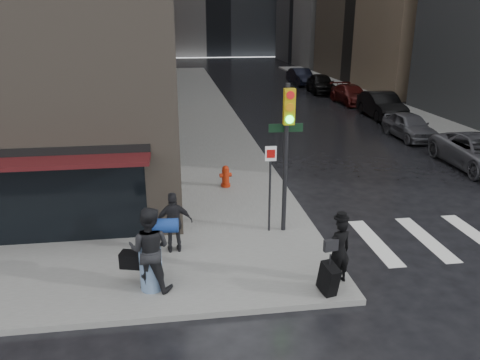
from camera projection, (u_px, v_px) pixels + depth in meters
The scene contains 14 objects.
ground at pixel (263, 268), 12.21m from camera, with size 140.00×140.00×0.00m, color black.
sidewalk_left at pixel (200, 99), 37.46m from camera, with size 4.00×50.00×0.15m, color slate.
sidewalk_right at pixel (361, 96), 39.26m from camera, with size 3.00×50.00×0.15m, color slate.
man_overcoat at pixel (337, 255), 10.95m from camera, with size 0.94×1.09×1.82m.
man_jeans at pixel (149, 249), 10.69m from camera, with size 1.43×1.06×2.05m.
man_greycoat at pixel (174, 222), 12.52m from camera, with size 1.01×0.46×1.69m.
traffic_light at pixel (286, 140), 13.06m from camera, with size 1.09×0.49×4.36m.
fire_hydrant at pixel (226, 177), 17.60m from camera, with size 0.47×0.36×0.82m.
parked_car_0 at pixel (480, 152), 20.11m from camera, with size 2.40×5.21×1.45m, color #535358.
parked_car_1 at pixel (409, 126), 25.27m from camera, with size 1.65×4.09×1.39m, color #535359.
parked_car_2 at pixel (382, 105), 30.55m from camera, with size 1.75×5.01×1.65m, color black.
parked_car_3 at pixel (351, 94), 35.79m from camera, with size 1.97×4.85×1.41m, color #400E0C.
parked_car_4 at pixel (321, 83), 40.87m from camera, with size 1.97×4.89×1.67m, color black.
parked_car_5 at pixel (301, 77), 46.04m from camera, with size 1.67×4.78×1.57m, color black.
Camera 1 is at (-2.11, -10.61, 6.15)m, focal length 35.00 mm.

